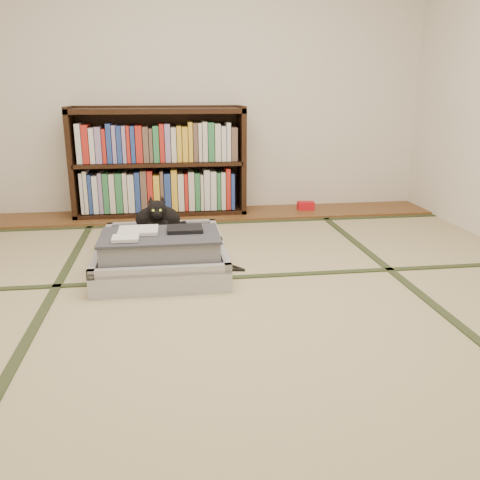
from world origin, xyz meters
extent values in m
plane|color=tan|center=(0.00, 0.00, 0.00)|extent=(4.50, 4.50, 0.00)
cube|color=brown|center=(0.00, 2.00, 0.01)|extent=(4.00, 0.50, 0.02)
cube|color=red|center=(0.90, 2.03, 0.06)|extent=(0.16, 0.10, 0.07)
plane|color=silver|center=(0.00, 2.25, 1.20)|extent=(4.00, 0.00, 4.00)
cube|color=#2D381E|center=(-1.00, 0.00, 0.00)|extent=(0.05, 4.50, 0.01)
cube|color=#2D381E|center=(1.00, 0.00, 0.00)|extent=(0.05, 4.50, 0.01)
cube|color=#2D381E|center=(0.00, 0.40, 0.00)|extent=(4.00, 0.05, 0.01)
cube|color=#2D381E|center=(0.00, 1.70, 0.00)|extent=(4.00, 0.05, 0.01)
cube|color=black|center=(-1.14, 2.07, 0.47)|extent=(0.04, 0.34, 0.96)
cube|color=black|center=(0.31, 2.07, 0.47)|extent=(0.04, 0.34, 0.96)
cube|color=black|center=(-0.42, 2.07, 0.03)|extent=(1.49, 0.34, 0.04)
cube|color=black|center=(-0.42, 2.07, 0.91)|extent=(1.49, 0.34, 0.04)
cube|color=black|center=(-0.42, 2.07, 0.47)|extent=(1.43, 0.34, 0.03)
cube|color=black|center=(-0.42, 2.23, 0.47)|extent=(1.49, 0.02, 0.96)
cube|color=gray|center=(-0.42, 2.05, 0.25)|extent=(1.34, 0.24, 0.41)
cube|color=gray|center=(-0.42, 2.05, 0.66)|extent=(1.34, 0.24, 0.36)
cube|color=#B4B4B9|center=(-0.41, 0.43, 0.07)|extent=(0.77, 0.52, 0.13)
cube|color=#2D2D34|center=(-0.41, 0.43, 0.10)|extent=(0.69, 0.43, 0.10)
cube|color=#B4B4B9|center=(-0.41, 0.19, 0.14)|extent=(0.77, 0.04, 0.05)
cube|color=#B4B4B9|center=(-0.41, 0.66, 0.14)|extent=(0.77, 0.04, 0.05)
cube|color=#B4B4B9|center=(-0.77, 0.43, 0.14)|extent=(0.04, 0.52, 0.05)
cube|color=#B4B4B9|center=(-0.04, 0.43, 0.14)|extent=(0.04, 0.52, 0.05)
cube|color=#B4B4B9|center=(-0.41, 0.94, 0.07)|extent=(0.77, 0.52, 0.13)
cube|color=#2D2D34|center=(-0.41, 0.94, 0.10)|extent=(0.69, 0.43, 0.10)
cube|color=#B4B4B9|center=(-0.41, 0.70, 0.14)|extent=(0.77, 0.04, 0.05)
cube|color=#B4B4B9|center=(-0.41, 1.18, 0.14)|extent=(0.77, 0.04, 0.05)
cube|color=#B4B4B9|center=(-0.77, 0.94, 0.14)|extent=(0.04, 0.52, 0.05)
cube|color=#B4B4B9|center=(-0.04, 0.94, 0.14)|extent=(0.04, 0.52, 0.05)
cylinder|color=black|center=(-0.41, 0.68, 0.14)|extent=(0.70, 0.02, 0.02)
cube|color=gray|center=(-0.41, 0.43, 0.20)|extent=(0.66, 0.40, 0.13)
cube|color=#36373D|center=(-0.41, 0.43, 0.27)|extent=(0.68, 0.42, 0.02)
cube|color=silver|center=(-0.53, 0.48, 0.29)|extent=(0.23, 0.19, 0.02)
cube|color=black|center=(-0.26, 0.48, 0.29)|extent=(0.21, 0.17, 0.02)
cube|color=silver|center=(-0.59, 0.32, 0.29)|extent=(0.14, 0.12, 0.02)
cube|color=white|center=(-0.63, 0.18, 0.07)|extent=(0.06, 0.01, 0.04)
cube|color=white|center=(-0.51, 0.18, 0.06)|extent=(0.05, 0.01, 0.04)
cube|color=orange|center=(-0.15, 0.18, 0.07)|extent=(0.05, 0.01, 0.04)
cube|color=#197F33|center=(-0.22, 0.18, 0.09)|extent=(0.04, 0.01, 0.03)
ellipsoid|color=black|center=(-0.43, 0.95, 0.24)|extent=(0.30, 0.20, 0.19)
ellipsoid|color=black|center=(-0.43, 0.86, 0.22)|extent=(0.15, 0.11, 0.11)
ellipsoid|color=black|center=(-0.43, 0.83, 0.33)|extent=(0.13, 0.12, 0.12)
sphere|color=black|center=(-0.43, 0.78, 0.31)|extent=(0.06, 0.06, 0.06)
cone|color=black|center=(-0.46, 0.85, 0.40)|extent=(0.05, 0.06, 0.06)
cone|color=black|center=(-0.39, 0.85, 0.40)|extent=(0.05, 0.06, 0.06)
sphere|color=#A5BF33|center=(-0.45, 0.78, 0.34)|extent=(0.02, 0.02, 0.02)
sphere|color=#A5BF33|center=(-0.40, 0.78, 0.34)|extent=(0.02, 0.02, 0.02)
cylinder|color=black|center=(-0.32, 1.05, 0.17)|extent=(0.18, 0.11, 0.03)
torus|color=white|center=(-0.25, 0.96, 0.15)|extent=(0.11, 0.11, 0.01)
torus|color=white|center=(-0.24, 0.95, 0.17)|extent=(0.09, 0.09, 0.01)
cube|color=black|center=(-0.10, 0.55, 0.01)|extent=(0.41, 0.10, 0.01)
cube|color=black|center=(-0.22, 0.61, 0.01)|extent=(0.20, 0.07, 0.01)
cube|color=black|center=(0.02, 0.61, 0.01)|extent=(0.14, 0.18, 0.01)
cylinder|color=black|center=(-0.10, 0.69, 0.01)|extent=(0.03, 0.07, 0.01)
camera|label=1|loc=(-0.34, -2.42, 1.08)|focal=38.00mm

